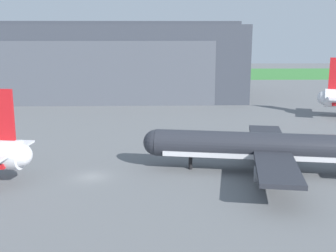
# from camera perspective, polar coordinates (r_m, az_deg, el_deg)

# --- Properties ---
(ground_plane) EXTENTS (440.00, 440.00, 0.00)m
(ground_plane) POSITION_cam_1_polar(r_m,az_deg,el_deg) (61.67, -10.10, -6.66)
(ground_plane) COLOR slate
(grass_field_strip) EXTENTS (440.00, 56.00, 0.08)m
(grass_field_strip) POSITION_cam_1_polar(r_m,az_deg,el_deg) (210.56, -3.92, 6.91)
(grass_field_strip) COLOR #3B813B
(grass_field_strip) RESTS_ON ground_plane
(maintenance_hangar) EXTENTS (81.24, 41.74, 23.09)m
(maintenance_hangar) POSITION_cam_1_polar(r_m,az_deg,el_deg) (139.01, -7.73, 8.61)
(maintenance_hangar) COLOR #383D47
(maintenance_hangar) RESTS_ON ground_plane
(airliner_near_left) EXTENTS (35.10, 31.00, 12.64)m
(airliner_near_left) POSITION_cam_1_polar(r_m,az_deg,el_deg) (63.13, 12.83, -2.81)
(airliner_near_left) COLOR #282B33
(airliner_near_left) RESTS_ON ground_plane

